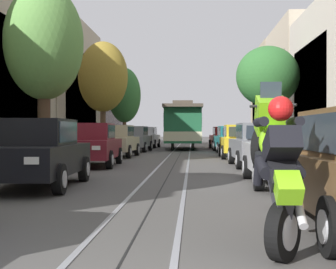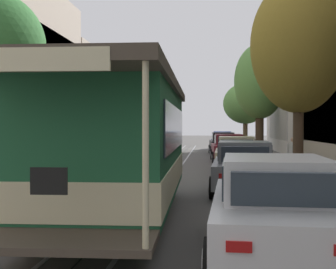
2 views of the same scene
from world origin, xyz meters
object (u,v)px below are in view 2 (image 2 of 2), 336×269
(parked_car_teal_fifth_right, at_px, (55,164))
(street_tree_kerb_right_near, at_px, (129,99))
(parked_car_maroon_mid_left, at_px, (228,148))
(parked_car_grey_fifth_left, at_px, (244,167))
(fire_hydrant, at_px, (117,149))
(parked_car_beige_fourth_left, at_px, (236,154))
(street_tree_kerb_left_second, at_px, (260,82))
(street_tree_kerb_left_mid, at_px, (299,46))
(parked_car_brown_near_right, at_px, (150,141))
(pedestrian_on_left_pavement, at_px, (293,152))
(cable_car_trolley, at_px, (121,143))
(parked_car_yellow_fourth_right, at_px, (103,153))
(pedestrian_crossing_far, at_px, (46,149))
(street_tree_kerb_left_near, at_px, (245,104))
(parked_car_silver_second_right, at_px, (140,143))
(parked_car_blue_near_left, at_px, (222,140))
(parked_car_grey_mid_right, at_px, (123,147))
(motorcycle_with_rider, at_px, (168,138))
(pedestrian_on_right_pavement, at_px, (76,145))
(street_sign_post, at_px, (132,129))
(parked_car_white_sixth_left, at_px, (274,208))
(parked_car_black_second_left, at_px, (223,143))

(parked_car_teal_fifth_right, height_order, street_tree_kerb_right_near, street_tree_kerb_right_near)
(parked_car_maroon_mid_left, relative_size, parked_car_teal_fifth_right, 1.00)
(parked_car_grey_fifth_left, distance_m, fire_hydrant, 19.67)
(parked_car_beige_fourth_left, xyz_separation_m, street_tree_kerb_left_second, (-1.69, -6.27, 3.75))
(street_tree_kerb_left_mid, bearing_deg, parked_car_brown_near_right, -71.53)
(pedestrian_on_left_pavement, bearing_deg, parked_car_beige_fourth_left, 15.20)
(street_tree_kerb_right_near, height_order, cable_car_trolley, street_tree_kerb_right_near)
(street_tree_kerb_right_near, bearing_deg, street_tree_kerb_left_mid, 112.20)
(parked_car_yellow_fourth_right, relative_size, pedestrian_crossing_far, 2.71)
(parked_car_brown_near_right, xyz_separation_m, parked_car_yellow_fourth_right, (-0.02, 17.20, 0.00))
(street_tree_kerb_left_near, height_order, street_tree_kerb_left_second, street_tree_kerb_left_second)
(parked_car_silver_second_right, bearing_deg, parked_car_grey_fifth_left, 107.96)
(cable_car_trolley, bearing_deg, parked_car_blue_near_left, -95.82)
(parked_car_blue_near_left, relative_size, parked_car_beige_fourth_left, 1.00)
(parked_car_blue_near_left, height_order, cable_car_trolley, cable_car_trolley)
(parked_car_grey_mid_right, distance_m, motorcycle_with_rider, 12.74)
(parked_car_teal_fifth_right, bearing_deg, pedestrian_on_right_pavement, -76.58)
(parked_car_silver_second_right, height_order, street_tree_kerb_left_second, street_tree_kerb_left_second)
(street_tree_kerb_right_near, xyz_separation_m, pedestrian_on_right_pavement, (1.27, 11.22, -3.41))
(pedestrian_on_right_pavement, bearing_deg, street_sign_post, -100.12)
(parked_car_beige_fourth_left, height_order, parked_car_white_sixth_left, same)
(motorcycle_with_rider, bearing_deg, parked_car_grey_mid_right, 83.16)
(cable_car_trolley, relative_size, pedestrian_on_right_pavement, 5.85)
(parked_car_grey_mid_right, height_order, pedestrian_on_left_pavement, parked_car_grey_mid_right)
(pedestrian_on_left_pavement, bearing_deg, parked_car_black_second_left, -77.29)
(parked_car_yellow_fourth_right, relative_size, parked_car_teal_fifth_right, 0.99)
(parked_car_black_second_left, xyz_separation_m, parked_car_beige_fourth_left, (-0.21, 13.08, 0.00))
(parked_car_white_sixth_left, relative_size, parked_car_brown_near_right, 1.01)
(parked_car_maroon_mid_left, distance_m, street_sign_post, 12.53)
(parked_car_yellow_fourth_right, bearing_deg, pedestrian_crossing_far, -23.10)
(parked_car_beige_fourth_left, distance_m, parked_car_yellow_fourth_right, 6.16)
(parked_car_yellow_fourth_right, bearing_deg, parked_car_beige_fourth_left, 174.14)
(parked_car_grey_fifth_left, xyz_separation_m, parked_car_brown_near_right, (6.01, -24.19, 0.00))
(parked_car_brown_near_right, bearing_deg, street_tree_kerb_left_second, 124.11)
(parked_car_beige_fourth_left, xyz_separation_m, parked_car_yellow_fourth_right, (6.13, -0.63, 0.00))
(parked_car_black_second_left, xyz_separation_m, parked_car_teal_fifth_right, (5.98, 18.97, 0.00))
(street_tree_kerb_left_second, bearing_deg, parked_car_maroon_mid_left, -2.57)
(street_tree_kerb_left_near, bearing_deg, street_tree_kerb_right_near, -5.26)
(parked_car_maroon_mid_left, relative_size, parked_car_yellow_fourth_right, 1.01)
(parked_car_grey_fifth_left, bearing_deg, parked_car_yellow_fourth_right, -49.38)
(parked_car_white_sixth_left, distance_m, parked_car_silver_second_right, 26.36)
(street_tree_kerb_left_mid, bearing_deg, parked_car_teal_fifth_right, 3.01)
(parked_car_yellow_fourth_right, bearing_deg, street_tree_kerb_right_near, -84.09)
(street_tree_kerb_right_near, relative_size, pedestrian_crossing_far, 3.70)
(parked_car_blue_near_left, xyz_separation_m, motorcycle_with_rider, (4.70, 0.87, 0.18))
(pedestrian_on_left_pavement, bearing_deg, street_tree_kerb_left_mid, 81.34)
(street_tree_kerb_left_near, height_order, pedestrian_on_left_pavement, street_tree_kerb_left_near)
(parked_car_grey_mid_right, relative_size, parked_car_yellow_fourth_right, 1.01)
(parked_car_black_second_left, distance_m, street_tree_kerb_left_second, 8.00)
(pedestrian_crossing_far, height_order, street_sign_post, street_sign_post)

